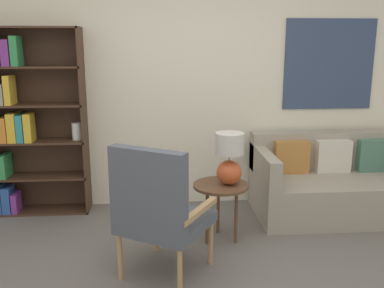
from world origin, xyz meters
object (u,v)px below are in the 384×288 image
(side_table, at_px, (221,191))
(table_lamp, at_px, (229,157))
(bookshelf, at_px, (15,124))
(couch, at_px, (336,184))
(armchair, at_px, (157,207))

(side_table, height_order, table_lamp, table_lamp)
(bookshelf, bearing_deg, couch, -4.73)
(bookshelf, relative_size, side_table, 3.60)
(armchair, xyz_separation_m, side_table, (0.56, 0.63, -0.12))
(bookshelf, xyz_separation_m, couch, (3.27, -0.27, -0.63))
(side_table, bearing_deg, armchair, -131.42)
(side_table, distance_m, table_lamp, 0.31)
(side_table, relative_size, table_lamp, 1.14)
(table_lamp, bearing_deg, couch, 24.09)
(couch, bearing_deg, table_lamp, -155.91)
(armchair, relative_size, side_table, 1.98)
(couch, distance_m, table_lamp, 1.41)
(bookshelf, distance_m, table_lamp, 2.22)
(side_table, bearing_deg, table_lamp, -0.99)
(bookshelf, xyz_separation_m, table_lamp, (2.05, -0.82, -0.18))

